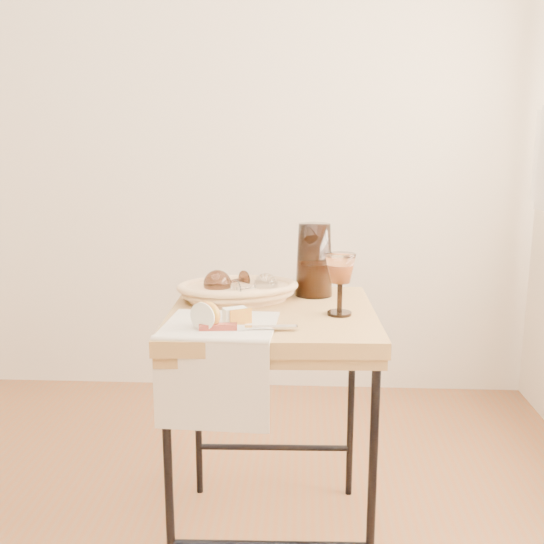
# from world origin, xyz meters

# --- Properties ---
(wall_back) EXTENTS (3.60, 0.00, 2.70)m
(wall_back) POSITION_xyz_m (0.00, 1.80, 1.35)
(wall_back) COLOR beige
(wall_back) RESTS_ON ground
(side_table) EXTENTS (0.62, 0.62, 0.77)m
(side_table) POSITION_xyz_m (0.59, 0.52, 0.38)
(side_table) COLOR brown
(side_table) RESTS_ON floor
(tea_towel) EXTENTS (0.31, 0.29, 0.01)m
(tea_towel) POSITION_xyz_m (0.46, 0.35, 0.77)
(tea_towel) COLOR beige
(tea_towel) RESTS_ON side_table
(bread_basket) EXTENTS (0.38, 0.30, 0.05)m
(bread_basket) POSITION_xyz_m (0.48, 0.63, 0.80)
(bread_basket) COLOR #B37A42
(bread_basket) RESTS_ON side_table
(goblet_lying_a) EXTENTS (0.16, 0.16, 0.09)m
(goblet_lying_a) POSITION_xyz_m (0.45, 0.64, 0.83)
(goblet_lying_a) COLOR #513323
(goblet_lying_a) RESTS_ON bread_basket
(goblet_lying_b) EXTENTS (0.14, 0.13, 0.07)m
(goblet_lying_b) POSITION_xyz_m (0.53, 0.61, 0.82)
(goblet_lying_b) COLOR white
(goblet_lying_b) RESTS_ON bread_basket
(pitcher) EXTENTS (0.23, 0.28, 0.27)m
(pitcher) POSITION_xyz_m (0.72, 0.71, 0.89)
(pitcher) COLOR black
(pitcher) RESTS_ON side_table
(wine_goblet) EXTENTS (0.11, 0.11, 0.18)m
(wine_goblet) POSITION_xyz_m (0.79, 0.48, 0.86)
(wine_goblet) COLOR white
(wine_goblet) RESTS_ON side_table
(apple_half) EXTENTS (0.09, 0.07, 0.07)m
(apple_half) POSITION_xyz_m (0.43, 0.31, 0.81)
(apple_half) COLOR #B0321E
(apple_half) RESTS_ON tea_towel
(apple_wedge) EXTENTS (0.07, 0.06, 0.04)m
(apple_wedge) POSITION_xyz_m (0.50, 0.36, 0.80)
(apple_wedge) COLOR silver
(apple_wedge) RESTS_ON tea_towel
(table_knife) EXTENTS (0.26, 0.05, 0.02)m
(table_knife) POSITION_xyz_m (0.53, 0.30, 0.79)
(table_knife) COLOR silver
(table_knife) RESTS_ON tea_towel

